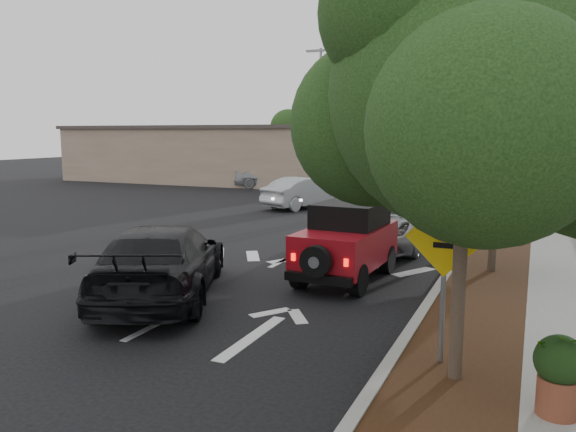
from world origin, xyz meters
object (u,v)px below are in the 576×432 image
Objects in this scene: black_suv_oncoming at (162,261)px; silver_suv_ahead at (387,220)px; red_jeep at (349,241)px; speed_hump_sign at (444,259)px.

silver_suv_ahead is at bearing -135.80° from black_suv_oncoming.
silver_suv_ahead is at bearing 94.60° from red_jeep.
silver_suv_ahead is 8.53m from black_suv_oncoming.
silver_suv_ahead is at bearing 108.14° from speed_hump_sign.
speed_hump_sign reaches higher than red_jeep.
speed_hump_sign is at bearing -55.23° from red_jeep.
silver_suv_ahead is (-0.19, 4.71, -0.15)m from red_jeep.
black_suv_oncoming is (-3.32, -3.23, -0.16)m from red_jeep.
silver_suv_ahead is 9.99m from speed_hump_sign.
silver_suv_ahead is 2.33× the size of speed_hump_sign.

